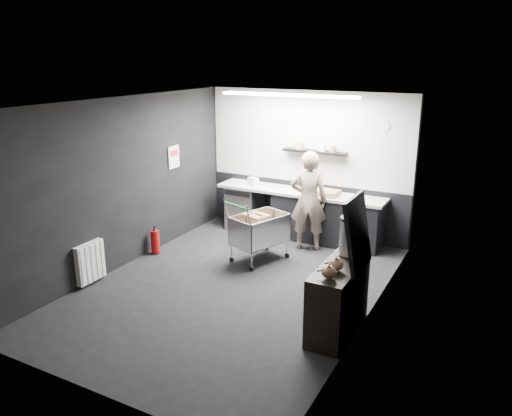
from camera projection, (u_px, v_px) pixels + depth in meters
The scene contains 22 objects.
floor at pixel (233, 287), 7.41m from camera, with size 5.50×5.50×0.00m, color black.
ceiling at pixel (231, 102), 6.62m from camera, with size 5.50×5.50×0.00m, color white.
wall_back at pixel (307, 164), 9.34m from camera, with size 5.50×5.50×0.00m, color black.
wall_front at pixel (84, 271), 4.69m from camera, with size 5.50×5.50×0.00m, color black.
wall_left at pixel (124, 183), 7.91m from camera, with size 5.50×5.50×0.00m, color black.
wall_right at pixel (373, 221), 6.12m from camera, with size 5.50×5.50×0.00m, color black.
kitchen_wall_panel at pixel (307, 137), 9.17m from camera, with size 3.95×0.02×1.70m, color beige.
dado_panel at pixel (305, 207), 9.57m from camera, with size 3.95×0.02×1.00m, color black.
floating_shelf at pixel (315, 152), 9.06m from camera, with size 1.20×0.22×0.04m, color black.
wall_clock at pixel (384, 126), 8.45m from camera, with size 0.20×0.20×0.03m, color silver.
poster at pixel (174, 157), 8.94m from camera, with size 0.02×0.30×0.40m, color silver.
poster_red_band at pixel (174, 153), 8.91m from camera, with size 0.01×0.22×0.10m, color red.
radiator at pixel (90, 262), 7.41m from camera, with size 0.10×0.50×0.60m, color silver.
ceiling_strip at pixel (288, 95), 8.19m from camera, with size 2.40×0.20×0.04m, color white.
prep_counter at pixel (305, 215), 9.26m from camera, with size 3.20×0.61×0.90m.
person at pixel (308, 201), 8.65m from camera, with size 0.64×0.42×1.76m, color #C0AD98.
shopping_cart at pixel (259, 231), 8.24m from camera, with size 0.88×1.15×1.07m.
sideboard at pixel (340, 290), 6.09m from camera, with size 0.50×1.17×1.75m.
fire_extinguisher at pixel (155, 241), 8.59m from camera, with size 0.15×0.15×0.49m.
cardboard_box at pixel (326, 193), 8.89m from camera, with size 0.46×0.35×0.09m, color olive.
pink_tub at pixel (310, 187), 9.07m from camera, with size 0.20×0.20×0.20m, color white.
white_container at pixel (253, 182), 9.54m from camera, with size 0.18×0.14×0.16m, color silver.
Camera 1 is at (3.45, -5.80, 3.30)m, focal length 35.00 mm.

